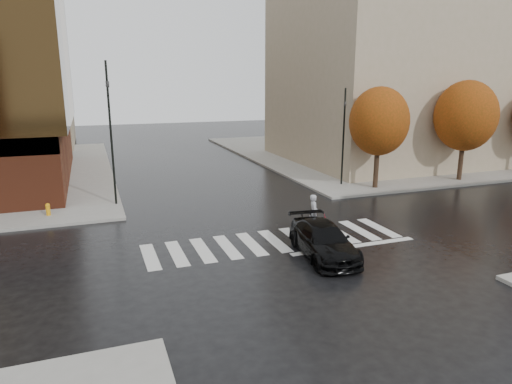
# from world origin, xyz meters

# --- Properties ---
(ground) EXTENTS (120.00, 120.00, 0.00)m
(ground) POSITION_xyz_m (0.00, 0.00, 0.00)
(ground) COLOR black
(ground) RESTS_ON ground
(sidewalk_ne) EXTENTS (30.00, 30.00, 0.15)m
(sidewalk_ne) POSITION_xyz_m (21.00, 21.00, 0.07)
(sidewalk_ne) COLOR gray
(sidewalk_ne) RESTS_ON ground
(crosswalk) EXTENTS (12.00, 3.00, 0.01)m
(crosswalk) POSITION_xyz_m (0.00, 0.50, 0.01)
(crosswalk) COLOR silver
(crosswalk) RESTS_ON ground
(building_ne_tan) EXTENTS (16.00, 16.00, 18.00)m
(building_ne_tan) POSITION_xyz_m (17.00, 17.00, 9.15)
(building_ne_tan) COLOR gray
(building_ne_tan) RESTS_ON sidewalk_ne
(tree_ne_a) EXTENTS (3.80, 3.80, 6.50)m
(tree_ne_a) POSITION_xyz_m (10.00, 7.40, 4.46)
(tree_ne_a) COLOR black
(tree_ne_a) RESTS_ON sidewalk_ne
(tree_ne_b) EXTENTS (4.20, 4.20, 6.89)m
(tree_ne_b) POSITION_xyz_m (17.00, 7.40, 4.62)
(tree_ne_b) COLOR black
(tree_ne_b) RESTS_ON sidewalk_ne
(sedan) EXTENTS (2.39, 4.79, 1.34)m
(sedan) POSITION_xyz_m (1.20, -1.80, 0.67)
(sedan) COLOR black
(sedan) RESTS_ON ground
(cyclist) EXTENTS (1.73, 1.12, 1.86)m
(cyclist) POSITION_xyz_m (2.21, 0.91, 0.64)
(cyclist) COLOR maroon
(cyclist) RESTS_ON ground
(traffic_light_nw) EXTENTS (0.21, 0.18, 7.90)m
(traffic_light_nw) POSITION_xyz_m (-6.30, 9.00, 4.72)
(traffic_light_nw) COLOR black
(traffic_light_nw) RESTS_ON sidewalk_nw
(traffic_light_ne) EXTENTS (0.16, 0.19, 6.38)m
(traffic_light_ne) POSITION_xyz_m (8.40, 9.00, 3.69)
(traffic_light_ne) COLOR black
(traffic_light_ne) RESTS_ON sidewalk_ne
(fire_hydrant) EXTENTS (0.23, 0.23, 0.65)m
(fire_hydrant) POSITION_xyz_m (-9.77, 7.80, 0.51)
(fire_hydrant) COLOR orange
(fire_hydrant) RESTS_ON sidewalk_nw
(manhole) EXTENTS (0.71, 0.71, 0.01)m
(manhole) POSITION_xyz_m (0.83, -2.00, 0.01)
(manhole) COLOR #483919
(manhole) RESTS_ON ground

